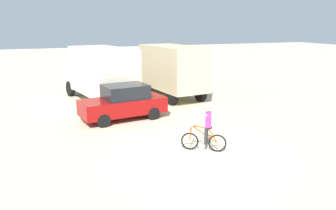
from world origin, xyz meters
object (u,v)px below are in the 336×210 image
(sedan_parked, at_px, (124,102))
(cyclist_orange_shirt, at_px, (205,130))
(box_truck_cream_rv, at_px, (99,72))
(box_truck_tan_camper, at_px, (169,68))

(sedan_parked, bearing_deg, cyclist_orange_shirt, -71.38)
(box_truck_cream_rv, xyz_separation_m, box_truck_tan_camper, (4.53, -0.00, 0.00))
(box_truck_cream_rv, bearing_deg, sedan_parked, -84.77)
(box_truck_tan_camper, bearing_deg, box_truck_cream_rv, 179.94)
(box_truck_cream_rv, bearing_deg, box_truck_tan_camper, -0.06)
(box_truck_cream_rv, distance_m, box_truck_tan_camper, 4.53)
(sedan_parked, height_order, cyclist_orange_shirt, cyclist_orange_shirt)
(box_truck_tan_camper, height_order, sedan_parked, box_truck_tan_camper)
(box_truck_cream_rv, distance_m, cyclist_orange_shirt, 9.97)
(box_truck_tan_camper, height_order, cyclist_orange_shirt, box_truck_tan_camper)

